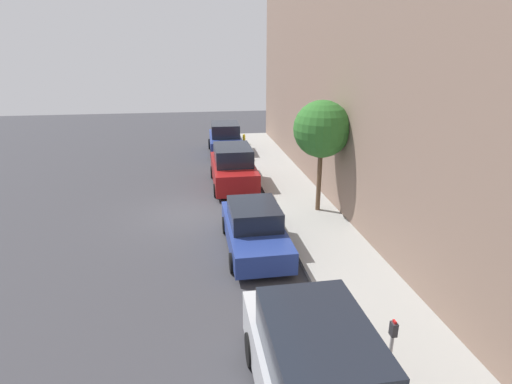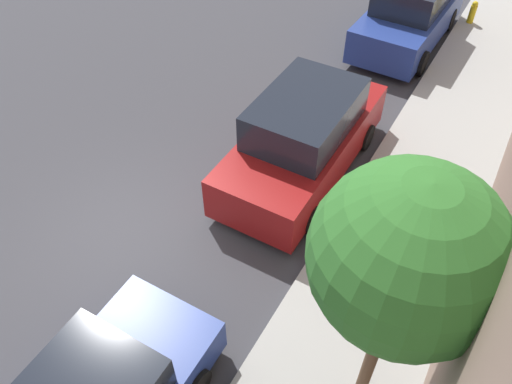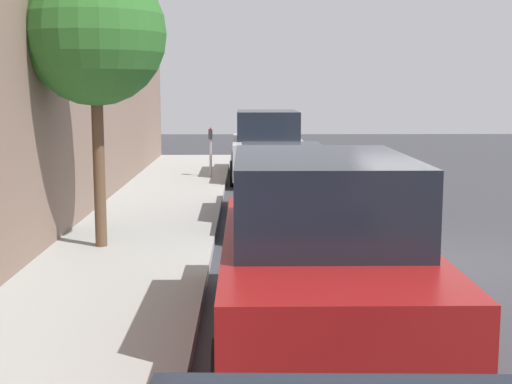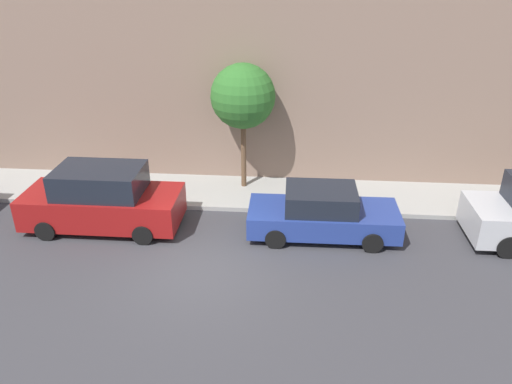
% 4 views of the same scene
% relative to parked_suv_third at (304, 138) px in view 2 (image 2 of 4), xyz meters
% --- Properties ---
extents(ground_plane, '(60.00, 60.00, 0.00)m').
position_rel_parked_suv_third_xyz_m(ground_plane, '(-2.21, -3.44, -0.93)').
color(ground_plane, '#38383D').
extents(sidewalk, '(2.59, 32.00, 0.15)m').
position_rel_parked_suv_third_xyz_m(sidewalk, '(2.58, -3.44, -0.86)').
color(sidewalk, '#9E9E99').
rests_on(sidewalk, ground_plane).
extents(parked_suv_third, '(2.08, 4.80, 1.98)m').
position_rel_parked_suv_third_xyz_m(parked_suv_third, '(0.00, 0.00, 0.00)').
color(parked_suv_third, maroon).
rests_on(parked_suv_third, ground_plane).
extents(parked_suv_fourth, '(2.09, 4.85, 1.98)m').
position_rel_parked_suv_third_xyz_m(parked_suv_fourth, '(0.16, 6.76, -0.00)').
color(parked_suv_fourth, navy).
rests_on(parked_suv_fourth, ground_plane).
extents(street_tree, '(2.20, 2.20, 4.41)m').
position_rel_parked_suv_third_xyz_m(street_tree, '(3.06, -4.07, 2.51)').
color(street_tree, brown).
rests_on(street_tree, sidewalk).
extents(fire_hydrant, '(0.20, 0.20, 0.69)m').
position_rel_parked_suv_third_xyz_m(fire_hydrant, '(1.64, 8.78, -0.44)').
color(fire_hydrant, gold).
rests_on(fire_hydrant, sidewalk).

